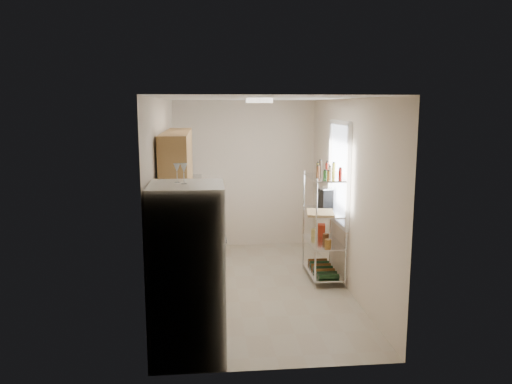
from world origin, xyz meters
TOP-DOWN VIEW (x-y plane):
  - room at (0.00, 0.00)m, footprint 2.52×4.42m
  - counter_run at (-0.92, 0.44)m, footprint 0.63×3.51m
  - upper_cabinets at (-1.05, 0.10)m, footprint 0.33×2.20m
  - range_hood at (-1.00, 0.90)m, footprint 0.50×0.60m
  - window at (1.23, 0.35)m, footprint 0.06×1.00m
  - bakers_rack at (1.00, 0.30)m, footprint 0.45×0.90m
  - ceiling_dome at (0.00, -0.30)m, footprint 0.34×0.34m
  - refrigerator at (-0.87, -1.82)m, footprint 0.73×0.73m
  - wine_glass_a at (-0.96, -1.73)m, footprint 0.07×0.07m
  - wine_glass_b at (-0.89, -1.81)m, footprint 0.07×0.07m
  - rice_cooker at (-0.95, 0.25)m, footprint 0.26×0.26m
  - frying_pan_large at (-0.96, 0.77)m, footprint 0.30×0.30m
  - frying_pan_small at (-0.86, 1.11)m, footprint 0.26×0.26m
  - cutting_board at (0.90, 0.10)m, footprint 0.44×0.53m
  - espresso_machine at (1.09, 0.61)m, footprint 0.21×0.27m
  - storage_bag at (1.05, 0.63)m, footprint 0.14×0.17m

SIDE VIEW (x-z plane):
  - counter_run at x=-0.92m, z-range 0.00..0.90m
  - storage_bag at x=1.05m, z-range 0.56..0.73m
  - refrigerator at x=-0.87m, z-range 0.00..1.76m
  - frying_pan_large at x=-0.96m, z-range 0.90..0.94m
  - frying_pan_small at x=-0.86m, z-range 0.90..0.95m
  - rice_cooker at x=-0.95m, z-range 0.90..1.11m
  - cutting_board at x=0.90m, z-range 1.01..1.04m
  - bakers_rack at x=1.00m, z-range 0.24..1.97m
  - espresso_machine at x=1.09m, z-range 1.01..1.30m
  - room at x=0.00m, z-range -0.01..2.61m
  - range_hood at x=-1.00m, z-range 1.33..1.45m
  - window at x=1.23m, z-range 0.82..2.28m
  - upper_cabinets at x=-1.05m, z-range 1.45..2.17m
  - wine_glass_a at x=-0.96m, z-range 1.76..1.95m
  - wine_glass_b at x=-0.89m, z-range 1.76..1.96m
  - ceiling_dome at x=0.00m, z-range 2.54..2.60m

